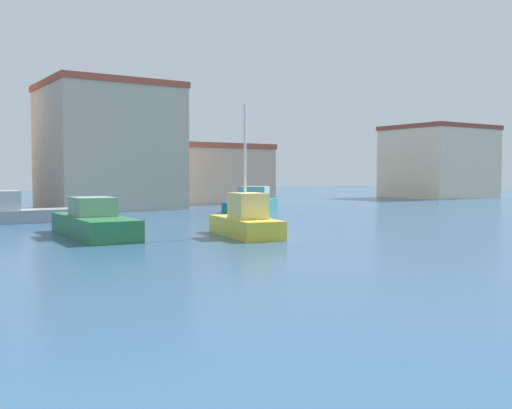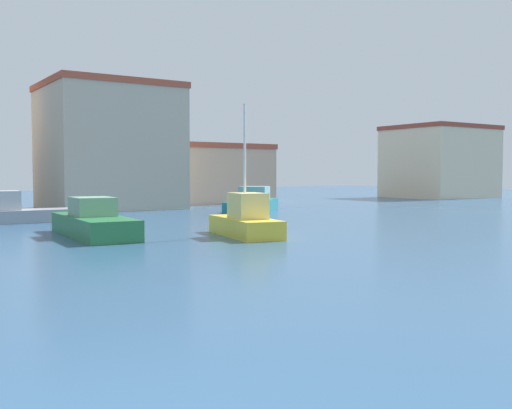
{
  "view_description": "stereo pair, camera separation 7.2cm",
  "coord_description": "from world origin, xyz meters",
  "px_view_note": "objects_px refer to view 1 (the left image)",
  "views": [
    {
      "loc": [
        -1.02,
        -4.04,
        2.9
      ],
      "look_at": [
        16.61,
        22.52,
        1.22
      ],
      "focal_mm": 41.61,
      "sensor_mm": 36.0,
      "label": 1
    },
    {
      "loc": [
        -0.96,
        -4.08,
        2.9
      ],
      "look_at": [
        16.61,
        22.52,
        1.22
      ],
      "focal_mm": 41.61,
      "sensor_mm": 36.0,
      "label": 2
    }
  ],
  "objects_px": {
    "motorboat_teal_inner_mooring": "(252,204)",
    "motorboat_green_distant_north": "(94,223)",
    "sailboat_yellow_distant_east": "(246,221)",
    "motorboat_grey_center_channel": "(4,213)"
  },
  "relations": [
    {
      "from": "motorboat_green_distant_north",
      "to": "motorboat_grey_center_channel",
      "type": "distance_m",
      "value": 10.09
    },
    {
      "from": "motorboat_green_distant_north",
      "to": "sailboat_yellow_distant_east",
      "type": "bearing_deg",
      "value": -33.06
    },
    {
      "from": "motorboat_teal_inner_mooring",
      "to": "motorboat_green_distant_north",
      "type": "bearing_deg",
      "value": -146.62
    },
    {
      "from": "sailboat_yellow_distant_east",
      "to": "motorboat_grey_center_channel",
      "type": "relative_size",
      "value": 0.79
    },
    {
      "from": "motorboat_grey_center_channel",
      "to": "motorboat_teal_inner_mooring",
      "type": "bearing_deg",
      "value": 0.84
    },
    {
      "from": "motorboat_green_distant_north",
      "to": "motorboat_grey_center_channel",
      "type": "height_order",
      "value": "motorboat_grey_center_channel"
    },
    {
      "from": "motorboat_teal_inner_mooring",
      "to": "motorboat_green_distant_north",
      "type": "height_order",
      "value": "motorboat_teal_inner_mooring"
    },
    {
      "from": "sailboat_yellow_distant_east",
      "to": "motorboat_green_distant_north",
      "type": "distance_m",
      "value": 7.01
    },
    {
      "from": "motorboat_teal_inner_mooring",
      "to": "motorboat_grey_center_channel",
      "type": "relative_size",
      "value": 1.01
    },
    {
      "from": "sailboat_yellow_distant_east",
      "to": "motorboat_green_distant_north",
      "type": "height_order",
      "value": "sailboat_yellow_distant_east"
    }
  ]
}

